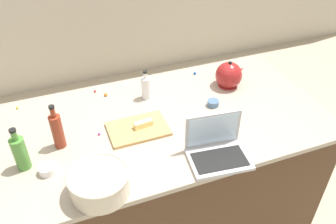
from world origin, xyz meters
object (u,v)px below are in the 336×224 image
laptop (217,149)px  bottle_olive (20,152)px  kettle (229,75)px  cutting_board (138,129)px  bottle_soy (57,130)px  bottle_vinegar (146,87)px  ramekin_medium (213,103)px  ramekin_small (47,169)px  mixing_bowl_large (99,182)px  butter_stick_left (143,124)px

laptop → bottle_olive: (-0.95, 0.28, 0.05)m
kettle → cutting_board: bearing=-161.6°
bottle_soy → laptop: bearing=-26.3°
bottle_vinegar → bottle_olive: bearing=-154.4°
laptop → ramekin_medium: laptop is taller
bottle_vinegar → bottle_soy: (-0.58, -0.27, 0.03)m
kettle → ramekin_small: 1.29m
mixing_bowl_large → cutting_board: bearing=51.3°
bottle_soy → butter_stick_left: size_ratio=2.42×
bottle_olive → ramekin_medium: (1.13, 0.13, -0.08)m
bottle_soy → mixing_bowl_large: bearing=-71.1°
ramekin_small → laptop: bearing=-13.0°
butter_stick_left → mixing_bowl_large: bearing=-131.7°
bottle_vinegar → butter_stick_left: bottle_vinegar is taller
laptop → ramekin_small: laptop is taller
bottle_vinegar → bottle_soy: bearing=-154.8°
mixing_bowl_large → bottle_vinegar: 0.80m
cutting_board → ramekin_small: bearing=-163.5°
bottle_soy → ramekin_small: 0.22m
mixing_bowl_large → cutting_board: mixing_bowl_large is taller
ramekin_small → ramekin_medium: size_ratio=1.13×
kettle → ramekin_small: kettle is taller
laptop → bottle_olive: bottle_olive is taller
mixing_bowl_large → kettle: bearing=31.0°
ramekin_medium → butter_stick_left: bearing=-172.6°
bottle_vinegar → bottle_soy: 0.64m
mixing_bowl_large → ramekin_small: mixing_bowl_large is taller
mixing_bowl_large → kettle: size_ratio=1.35×
laptop → cutting_board: bearing=132.9°
bottle_vinegar → butter_stick_left: 0.32m
mixing_bowl_large → bottle_soy: size_ratio=1.08×
bottle_vinegar → ramekin_small: bearing=-145.9°
bottle_olive → ramekin_medium: bearing=6.7°
bottle_olive → ramekin_medium: bottle_olive is taller
cutting_board → ramekin_small: ramekin_small is taller
laptop → ramekin_medium: bearing=65.3°
bottle_vinegar → ramekin_medium: (0.37, -0.23, -0.06)m
ramekin_small → ramekin_medium: bearing=11.9°
ramekin_medium → bottle_vinegar: bearing=147.4°
butter_stick_left → ramekin_medium: 0.48m
laptop → bottle_olive: bearing=163.7°
bottle_vinegar → cutting_board: bottle_vinegar is taller
kettle → laptop: bearing=-123.7°
bottle_vinegar → ramekin_medium: 0.44m
mixing_bowl_large → ramekin_medium: 0.92m
bottle_soy → bottle_olive: bottle_soy is taller
bottle_vinegar → ramekin_small: size_ratio=2.40×
butter_stick_left → cutting_board: bearing=-180.0°
kettle → butter_stick_left: (-0.68, -0.24, -0.04)m
kettle → ramekin_medium: 0.27m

